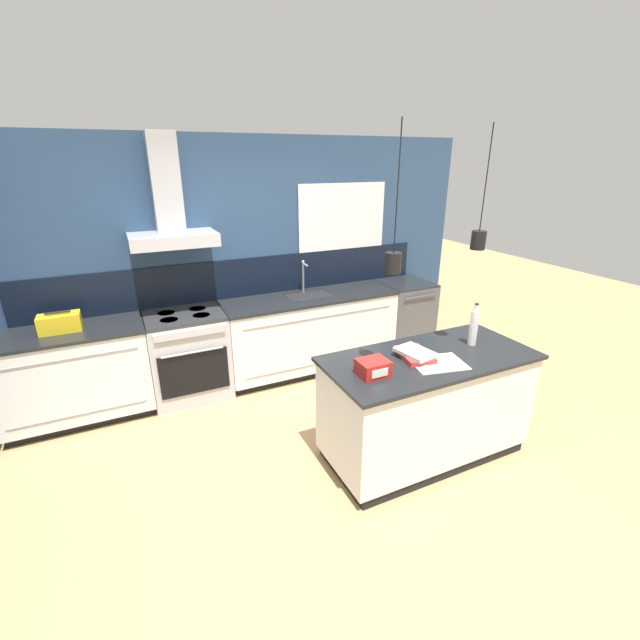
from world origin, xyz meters
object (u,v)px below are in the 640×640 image
Objects in this scene: oven_range at (189,355)px; bottle_on_island at (474,327)px; dishwasher at (402,316)px; red_supply_box at (373,368)px; yellow_toolbox at (60,323)px; book_stack at (415,354)px.

bottle_on_island is (2.05, -1.80, 0.61)m from oven_range.
dishwasher is (2.69, 0.00, 0.00)m from oven_range.
yellow_toolbox is (-2.08, 1.91, 0.02)m from red_supply_box.
dishwasher is 4.24× the size of red_supply_box.
oven_range is 1.00× the size of dishwasher.
dishwasher is 2.24m from book_stack.
dishwasher is at bearing 48.80° from red_supply_box.
dishwasher is 3.79m from yellow_toolbox.
book_stack is 1.67× the size of red_supply_box.
yellow_toolbox is at bearing 149.92° from bottle_on_island.
yellow_toolbox reaches higher than book_stack.
oven_range is at bearing 138.76° from bottle_on_island.
oven_range is 2.68× the size of yellow_toolbox.
oven_range and dishwasher have the same top height.
bottle_on_island is at bearing -109.44° from dishwasher.
red_supply_box is at bearing -131.20° from dishwasher.
book_stack is 1.06× the size of yellow_toolbox.
bottle_on_island is at bearing -30.08° from yellow_toolbox.
red_supply_box reaches higher than book_stack.
bottle_on_island is 1.06× the size of yellow_toolbox.
oven_range is 2.51× the size of bottle_on_island.
dishwasher is 2.51× the size of bottle_on_island.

